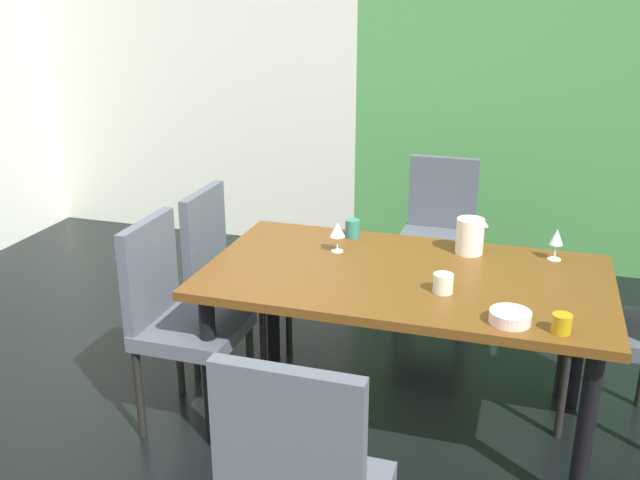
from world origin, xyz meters
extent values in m
cube|color=black|center=(0.00, 0.00, -0.01)|extent=(5.63, 5.41, 0.02)
cube|color=silver|center=(-1.47, 2.66, 1.43)|extent=(2.70, 0.10, 2.87)
cube|color=#478E47|center=(1.35, 2.66, 1.43)|extent=(2.93, 0.10, 2.87)
cube|color=brown|center=(0.68, 0.42, 0.74)|extent=(1.76, 0.98, 0.04)
cylinder|color=black|center=(-0.10, 0.80, 0.36)|extent=(0.07, 0.07, 0.72)
cylinder|color=black|center=(1.46, 0.80, 0.36)|extent=(0.07, 0.07, 0.72)
cylinder|color=black|center=(-0.10, 0.03, 0.36)|extent=(0.07, 0.07, 0.72)
cylinder|color=black|center=(1.46, 0.03, 0.36)|extent=(0.07, 0.07, 0.72)
cube|color=#4B535D|center=(0.65, 1.62, 0.48)|extent=(0.44, 0.44, 0.07)
cube|color=#4B535D|center=(0.65, 1.82, 0.72)|extent=(0.42, 0.05, 0.48)
cylinder|color=black|center=(0.84, 1.43, 0.22)|extent=(0.04, 0.04, 0.44)
cylinder|color=black|center=(0.46, 1.43, 0.22)|extent=(0.04, 0.04, 0.44)
cylinder|color=black|center=(0.84, 1.81, 0.22)|extent=(0.04, 0.04, 0.44)
cylinder|color=black|center=(0.46, 1.81, 0.22)|extent=(0.04, 0.04, 0.44)
cube|color=#4B535D|center=(-0.23, 0.14, 0.48)|extent=(0.44, 0.44, 0.07)
cube|color=#4B535D|center=(-0.43, 0.14, 0.73)|extent=(0.05, 0.42, 0.50)
cylinder|color=black|center=(-0.04, 0.33, 0.22)|extent=(0.04, 0.04, 0.44)
cylinder|color=black|center=(-0.04, -0.05, 0.22)|extent=(0.04, 0.04, 0.44)
cylinder|color=black|center=(-0.42, 0.33, 0.22)|extent=(0.04, 0.04, 0.44)
cylinder|color=black|center=(-0.42, -0.05, 0.22)|extent=(0.04, 0.04, 0.44)
cube|color=#4B535D|center=(1.59, 0.69, 0.48)|extent=(0.44, 0.44, 0.07)
cylinder|color=black|center=(1.40, 0.50, 0.22)|extent=(0.04, 0.04, 0.44)
cylinder|color=black|center=(1.40, 0.88, 0.22)|extent=(0.04, 0.04, 0.44)
cube|color=#4B535D|center=(0.63, -0.98, 0.76)|extent=(0.42, 0.05, 0.57)
cube|color=#4B535D|center=(-0.23, 0.69, 0.48)|extent=(0.44, 0.44, 0.07)
cube|color=#4B535D|center=(-0.43, 0.69, 0.72)|extent=(0.05, 0.42, 0.48)
cylinder|color=black|center=(-0.04, 0.88, 0.22)|extent=(0.04, 0.04, 0.44)
cylinder|color=black|center=(-0.04, 0.50, 0.22)|extent=(0.04, 0.04, 0.44)
cylinder|color=black|center=(-0.42, 0.88, 0.22)|extent=(0.04, 0.04, 0.44)
cylinder|color=black|center=(-0.42, 0.50, 0.22)|extent=(0.04, 0.04, 0.44)
cylinder|color=silver|center=(1.31, 0.77, 0.76)|extent=(0.06, 0.06, 0.00)
cylinder|color=silver|center=(1.31, 0.77, 0.80)|extent=(0.01, 0.01, 0.07)
cone|color=silver|center=(1.31, 0.77, 0.87)|extent=(0.06, 0.06, 0.07)
cylinder|color=silver|center=(0.32, 0.58, 0.76)|extent=(0.06, 0.06, 0.00)
cylinder|color=silver|center=(0.32, 0.58, 0.80)|extent=(0.01, 0.01, 0.07)
cone|color=silver|center=(0.32, 0.58, 0.87)|extent=(0.07, 0.07, 0.07)
cylinder|color=beige|center=(1.15, 0.05, 0.78)|extent=(0.16, 0.16, 0.05)
cylinder|color=beige|center=(0.87, 0.26, 0.80)|extent=(0.08, 0.08, 0.08)
cylinder|color=#AF8812|center=(1.33, 0.02, 0.79)|extent=(0.07, 0.07, 0.07)
cylinder|color=#2E786A|center=(0.34, 0.80, 0.80)|extent=(0.07, 0.07, 0.09)
cylinder|color=silver|center=(0.92, 0.74, 0.84)|extent=(0.13, 0.13, 0.17)
cone|color=silver|center=(0.98, 0.74, 0.91)|extent=(0.05, 0.05, 0.03)
camera|label=1|loc=(1.18, -2.46, 1.96)|focal=40.00mm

